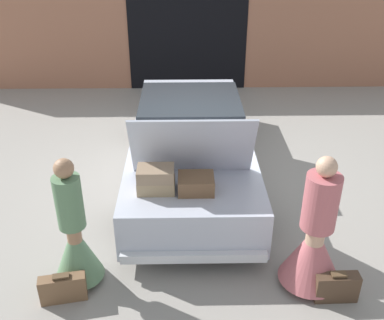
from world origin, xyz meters
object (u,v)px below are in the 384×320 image
suitcase_beside_left_person (63,288)px  suitcase_beside_right_person (336,287)px  car (190,142)px  person_left (75,241)px  person_right (314,243)px

suitcase_beside_left_person → suitcase_beside_right_person: 3.04m
car → suitcase_beside_left_person: size_ratio=9.24×
person_left → suitcase_beside_left_person: bearing=-31.2°
car → suitcase_beside_right_person: (1.58, -2.84, -0.40)m
car → person_right: car is taller
car → person_left: (-1.34, -2.48, 0.01)m
person_left → car: bearing=141.4°
person_right → person_left: bearing=92.2°
person_right → suitcase_beside_left_person: 2.85m
suitcase_beside_left_person → suitcase_beside_right_person: bearing=-0.9°
person_left → suitcase_beside_left_person: size_ratio=3.10×
person_right → suitcase_beside_left_person: size_ratio=3.20×
car → person_left: bearing=-118.4°
suitcase_beside_right_person → car: bearing=119.1°
person_right → suitcase_beside_left_person: (-2.81, -0.21, -0.43)m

